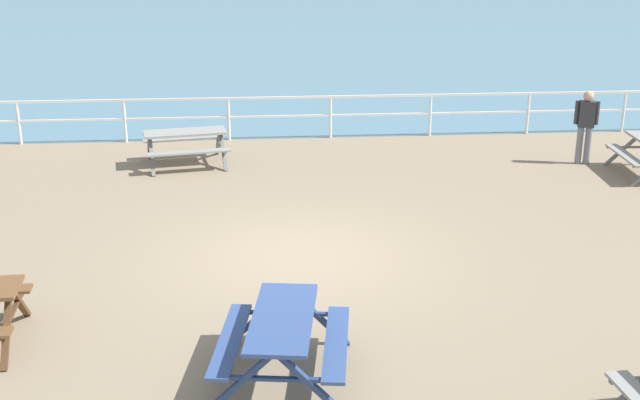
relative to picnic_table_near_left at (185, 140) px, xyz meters
name	(u,v)px	position (x,y,z in m)	size (l,w,h in m)	color
ground_plane	(298,262)	(2.18, -5.54, -0.68)	(30.00, 24.00, 0.20)	gray
seaward_railing	(280,109)	(2.18, 2.21, 0.18)	(23.07, 0.07, 1.08)	white
picnic_table_near_left	(185,140)	(0.00, 0.00, 0.00)	(2.03, 1.81, 0.80)	gray
picnic_table_near_right	(283,331)	(1.79, -9.19, 0.00)	(1.76, 2.00, 0.80)	#334C84
visitor	(586,123)	(8.89, -0.66, 0.36)	(0.52, 0.30, 1.66)	slate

